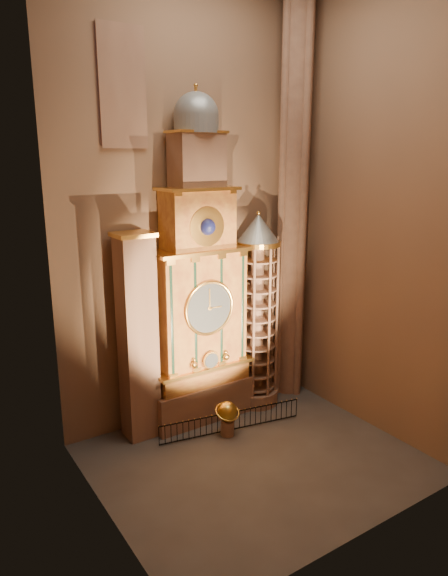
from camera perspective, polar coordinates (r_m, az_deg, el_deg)
floor at (r=24.92m, az=3.51°, el=-18.53°), size 14.00×14.00×0.00m
wall_back at (r=26.08m, az=-4.10°, el=8.78°), size 22.00×0.00×22.00m
wall_left at (r=17.78m, az=-14.42°, el=5.74°), size 0.00×22.00×22.00m
wall_right at (r=25.90m, az=16.55°, el=8.19°), size 0.00×22.00×22.00m
astronomical_clock at (r=25.98m, az=-2.82°, el=-0.93°), size 5.60×2.41×16.70m
portrait_tower at (r=24.99m, az=-9.55°, el=-5.42°), size 1.80×1.60×10.20m
stair_turret at (r=28.03m, az=3.67°, el=-2.79°), size 2.50×2.50×10.80m
gothic_pier at (r=28.77m, az=7.70°, el=9.21°), size 2.04×2.04×22.00m
stained_glass_window at (r=24.66m, az=-11.21°, el=21.05°), size 2.20×0.14×5.20m
celestial_globe at (r=26.23m, az=0.38°, el=-13.98°), size 1.25×1.18×1.79m
iron_railing at (r=26.80m, az=0.82°, el=-14.58°), size 7.42×1.48×1.01m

